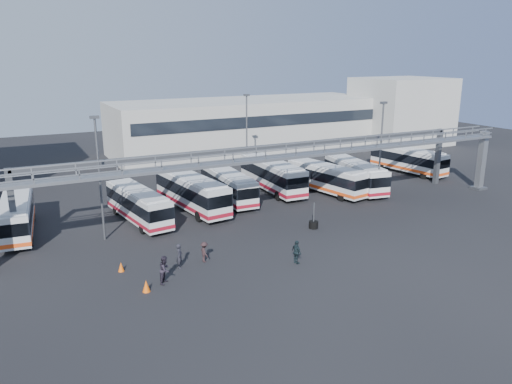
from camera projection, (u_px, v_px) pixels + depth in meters
name	position (u px, v px, depth m)	size (l,w,h in m)	color
ground	(320.00, 239.00, 41.46)	(140.00, 140.00, 0.00)	black
gantry	(286.00, 161.00, 45.03)	(51.40, 5.15, 7.10)	gray
warehouse	(248.00, 125.00, 78.25)	(42.00, 14.00, 8.00)	#9E9E99
building_right	(401.00, 111.00, 84.16)	(14.00, 12.00, 11.00)	#B2B2AD
light_pole_left	(99.00, 172.00, 39.74)	(0.70, 0.35, 10.21)	#4C4F54
light_pole_mid	(381.00, 146.00, 51.22)	(0.70, 0.35, 10.21)	#4C4F54
light_pole_back	(247.00, 132.00, 60.55)	(0.70, 0.35, 10.21)	#4C4F54
bus_0	(17.00, 215.00, 42.09)	(3.33, 10.49, 3.13)	silver
bus_2	(138.00, 204.00, 45.22)	(3.72, 10.36, 3.08)	silver
bus_3	(192.00, 191.00, 48.63)	(3.91, 11.49, 3.42)	silver
bus_4	(228.00, 184.00, 51.81)	(2.78, 10.40, 3.13)	silver
bus_5	(272.00, 174.00, 55.36)	(2.99, 11.46, 3.46)	silver
bus_6	(326.00, 178.00, 54.69)	(4.17, 10.60, 3.14)	silver
bus_7	(355.00, 174.00, 56.08)	(4.08, 10.88, 3.23)	silver
bus_9	(408.00, 159.00, 63.96)	(3.83, 10.77, 3.20)	silver
pedestrian_a	(180.00, 256.00, 35.61)	(0.66, 0.43, 1.81)	black
pedestrian_b	(165.00, 270.00, 33.19)	(0.94, 0.73, 1.93)	black
pedestrian_c	(204.00, 252.00, 36.65)	(1.00, 0.58, 1.55)	black
pedestrian_d	(297.00, 252.00, 36.30)	(1.05, 0.44, 1.79)	black
cone_left	(146.00, 286.00, 32.11)	(0.50, 0.50, 0.80)	#EA5A0D
cone_right	(121.00, 267.00, 35.14)	(0.43, 0.43, 0.69)	#EA5A0D
tire_stack	(314.00, 224.00, 43.83)	(0.82, 0.82, 2.34)	black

